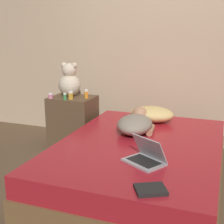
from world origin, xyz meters
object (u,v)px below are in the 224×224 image
pillow (152,114)px  bottle_amber (71,95)px  person_lying (136,123)px  laptop (146,157)px  book (151,189)px  teddy_bear (70,82)px  bottle_pink (51,96)px  bottle_orange (86,94)px  bottle_green (65,96)px

pillow → bottle_amber: bearing=-172.4°
person_lying → laptop: laptop is taller
book → teddy_bear: bearing=131.2°
laptop → bottle_pink: 1.63m
bottle_orange → laptop: bearing=-47.8°
bottle_green → bottle_orange: bearing=41.6°
pillow → book: (0.34, -1.48, -0.07)m
teddy_bear → bottle_amber: bearing=-59.6°
laptop → book: 0.43m
teddy_bear → person_lying: bearing=-24.4°
bottle_pink → bottle_orange: (0.37, 0.15, 0.02)m
bottle_orange → book: bottle_orange is taller
person_lying → bottle_amber: bottle_amber is taller
pillow → bottle_green: size_ratio=5.94×
person_lying → laptop: size_ratio=1.91×
laptop → teddy_bear: teddy_bear is taller
bottle_amber → book: bottle_amber is taller
bottle_amber → bottle_orange: (0.14, 0.11, 0.00)m
bottle_amber → pillow: bearing=7.6°
person_lying → teddy_bear: size_ratio=1.68×
teddy_bear → bottle_green: teddy_bear is taller
bottle_pink → book: 1.98m
bottle_pink → person_lying: bearing=-11.6°
teddy_bear → book: 2.05m
person_lying → teddy_bear: 1.05m
person_lying → teddy_bear: (-0.92, 0.42, 0.29)m
laptop → bottle_pink: bearing=176.4°
pillow → bottle_green: bottle_green is taller
book → pillow: bearing=103.0°
bottle_pink → bottle_orange: bearing=22.4°
laptop → bottle_green: 1.47m
bottle_pink → bottle_green: bottle_green is taller
pillow → bottle_pink: size_ratio=7.66×
bottle_pink → pillow: bearing=8.1°
bottle_amber → book: (1.24, -1.36, -0.23)m
bottle_pink → bottle_green: bearing=-3.2°
person_lying → bottle_amber: (-0.83, 0.26, 0.16)m
laptop → bottle_pink: bottle_pink is taller
laptop → teddy_bear: bearing=167.8°
pillow → person_lying: person_lying is taller
laptop → bottle_pink: size_ratio=5.67×
person_lying → book: 1.17m
pillow → bottle_amber: bottle_amber is taller
teddy_bear → bottle_orange: bearing=-11.6°
bottle_pink → bottle_green: 0.19m
pillow → laptop: laptop is taller
teddy_bear → book: bearing=-48.8°
bottle_amber → bottle_orange: bearing=38.5°
bottle_pink → laptop: bearing=-34.3°
person_lying → bottle_amber: bearing=156.2°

